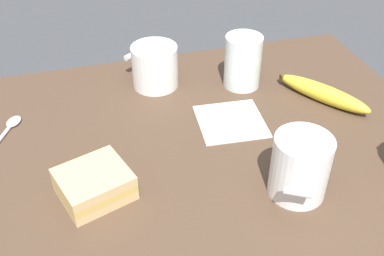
{
  "coord_description": "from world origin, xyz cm",
  "views": [
    {
      "loc": [
        -16.75,
        -59.62,
        52.4
      ],
      "look_at": [
        0.0,
        0.0,
        5.0
      ],
      "focal_mm": 42.48,
      "sensor_mm": 36.0,
      "label": 1
    }
  ],
  "objects": [
    {
      "name": "tabletop",
      "position": [
        0.0,
        0.0,
        1.0
      ],
      "size": [
        90.0,
        64.0,
        2.0
      ],
      "primitive_type": "cube",
      "color": "#4C3828",
      "rests_on": "ground"
    },
    {
      "name": "sandwich_main",
      "position": [
        -17.63,
        -8.4,
        4.2
      ],
      "size": [
        12.48,
        11.84,
        4.4
      ],
      "color": "#DBB77A",
      "rests_on": "tabletop"
    },
    {
      "name": "coffee_mug_black",
      "position": [
        12.13,
        -15.98,
        7.18
      ],
      "size": [
        9.28,
        11.0,
        10.09
      ],
      "color": "white",
      "rests_on": "tabletop"
    },
    {
      "name": "spoon",
      "position": [
        -31.34,
        11.84,
        2.38
      ],
      "size": [
        6.68,
        12.25,
        0.8
      ],
      "color": "silver",
      "rests_on": "tabletop"
    },
    {
      "name": "coffee_mug_milky",
      "position": [
        -2.19,
        20.25,
        6.48
      ],
      "size": [
        10.3,
        11.63,
        8.69
      ],
      "color": "white",
      "rests_on": "tabletop"
    },
    {
      "name": "paper_napkin",
      "position": [
        8.51,
        3.61,
        2.15
      ],
      "size": [
        12.89,
        12.89,
        0.3
      ],
      "primitive_type": "cube",
      "rotation": [
        0.0,
        0.0,
        -0.07
      ],
      "color": "white",
      "rests_on": "tabletop"
    },
    {
      "name": "glass_of_milk",
      "position": [
        15.01,
        15.52,
        6.74
      ],
      "size": [
        7.48,
        7.48,
        10.81
      ],
      "color": "silver",
      "rests_on": "tabletop"
    },
    {
      "name": "banana",
      "position": [
        28.29,
        5.42,
        3.74
      ],
      "size": [
        13.56,
        18.11,
        3.48
      ],
      "color": "yellow",
      "rests_on": "tabletop"
    }
  ]
}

